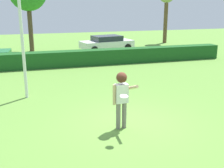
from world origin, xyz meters
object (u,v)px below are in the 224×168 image
object	(u,v)px
frisbee	(124,96)
lamppost	(20,18)
person	(122,94)
parked_car_white	(107,43)

from	to	relation	value
frisbee	lamppost	bearing A→B (deg)	119.35
person	lamppost	bearing A→B (deg)	125.04
person	parked_car_white	distance (m)	14.84
person	frisbee	xyz separation A→B (m)	(-0.16, -0.69, 0.15)
frisbee	lamppost	world-z (taller)	lamppost
parked_car_white	frisbee	bearing A→B (deg)	-103.73
lamppost	parked_car_white	distance (m)	12.45
person	lamppost	size ratio (longest dim) A/B	0.31
person	parked_car_white	bearing A→B (deg)	76.24
lamppost	parked_car_white	size ratio (longest dim) A/B	1.29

